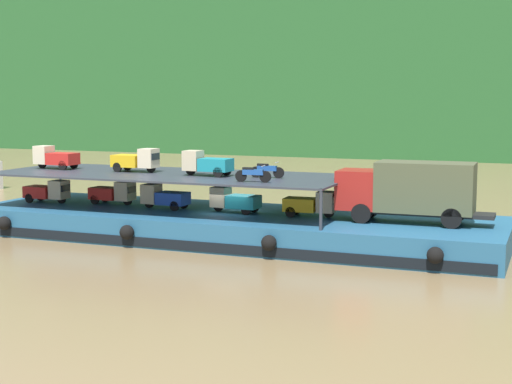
{
  "coord_description": "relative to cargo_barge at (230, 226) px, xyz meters",
  "views": [
    {
      "loc": [
        16.7,
        -38.21,
        7.79
      ],
      "look_at": [
        1.52,
        0.0,
        2.7
      ],
      "focal_mm": 53.51,
      "sensor_mm": 36.0,
      "label": 1
    }
  ],
  "objects": [
    {
      "name": "mini_truck_lower_fore",
      "position": [
        0.22,
        0.06,
        1.44
      ],
      "size": [
        2.78,
        1.27,
        1.38
      ],
      "color": "teal",
      "rests_on": "cargo_barge"
    },
    {
      "name": "ground_plane",
      "position": [
        0.0,
        0.03,
        -0.75
      ],
      "size": [
        400.0,
        400.0,
        0.0
      ],
      "primitive_type": "plane",
      "color": "olive"
    },
    {
      "name": "cargo_barge",
      "position": [
        0.0,
        0.0,
        0.0
      ],
      "size": [
        29.61,
        9.0,
        1.5
      ],
      "color": "#23567A",
      "rests_on": "ground"
    },
    {
      "name": "covered_lorry",
      "position": [
        9.82,
        0.11,
        2.44
      ],
      "size": [
        7.88,
        2.39,
        3.1
      ],
      "color": "maroon",
      "rests_on": "cargo_barge"
    },
    {
      "name": "cargo_rack",
      "position": [
        -3.8,
        0.03,
        2.69
      ],
      "size": [
        20.41,
        7.59,
        2.0
      ],
      "color": "#2D333D",
      "rests_on": "cargo_barge"
    },
    {
      "name": "mini_truck_lower_stern",
      "position": [
        -11.83,
        -0.43,
        1.44
      ],
      "size": [
        2.75,
        1.22,
        1.38
      ],
      "color": "red",
      "rests_on": "cargo_barge"
    },
    {
      "name": "mini_truck_lower_mid",
      "position": [
        -4.05,
        -0.13,
        1.44
      ],
      "size": [
        2.76,
        1.24,
        1.38
      ],
      "color": "#1E47B7",
      "rests_on": "cargo_barge"
    },
    {
      "name": "mini_truck_lower_aft",
      "position": [
        -7.76,
        0.43,
        1.44
      ],
      "size": [
        2.78,
        1.27,
        1.38
      ],
      "color": "red",
      "rests_on": "cargo_barge"
    },
    {
      "name": "mini_truck_upper_stern",
      "position": [
        -11.68,
        0.21,
        3.44
      ],
      "size": [
        2.77,
        1.25,
        1.38
      ],
      "color": "red",
      "rests_on": "cargo_rack"
    },
    {
      "name": "mini_truck_lower_bow",
      "position": [
        4.6,
        0.17,
        1.44
      ],
      "size": [
        2.79,
        1.29,
        1.38
      ],
      "color": "gold",
      "rests_on": "cargo_barge"
    },
    {
      "name": "motorcycle_upper_port",
      "position": [
        2.25,
        -2.25,
        3.18
      ],
      "size": [
        1.9,
        0.55,
        0.87
      ],
      "color": "black",
      "rests_on": "cargo_rack"
    },
    {
      "name": "hillside_far_bank",
      "position": [
        0.0,
        72.66,
        19.35
      ],
      "size": [
        138.54,
        33.27,
        35.68
      ],
      "color": "#235628",
      "rests_on": "ground"
    },
    {
      "name": "motorcycle_upper_centre",
      "position": [
        2.15,
        0.03,
        3.18
      ],
      "size": [
        1.9,
        0.55,
        0.87
      ],
      "color": "black",
      "rests_on": "cargo_rack"
    },
    {
      "name": "mini_truck_upper_fore",
      "position": [
        -1.33,
        -0.2,
        3.44
      ],
      "size": [
        2.76,
        1.23,
        1.38
      ],
      "color": "teal",
      "rests_on": "cargo_rack"
    },
    {
      "name": "mini_truck_upper_mid",
      "position": [
        -6.1,
        0.33,
        3.44
      ],
      "size": [
        2.77,
        1.26,
        1.38
      ],
      "color": "gold",
      "rests_on": "cargo_rack"
    }
  ]
}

